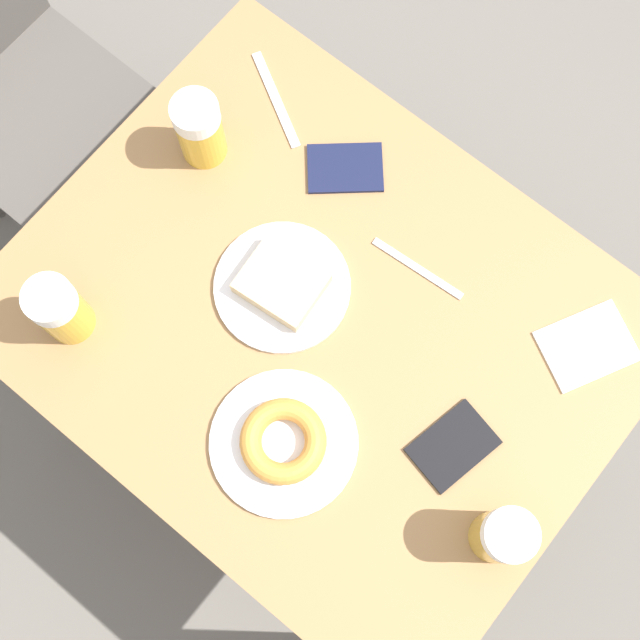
{
  "coord_description": "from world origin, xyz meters",
  "views": [
    {
      "loc": [
        -0.28,
        -0.23,
        2.15
      ],
      "look_at": [
        0.0,
        0.0,
        0.79
      ],
      "focal_mm": 50.0,
      "sensor_mm": 36.0,
      "label": 1
    }
  ],
  "objects_px": {
    "plate_with_donut": "(283,442)",
    "napkin_folded": "(587,346)",
    "passport_near_edge": "(453,446)",
    "fork": "(418,269)",
    "knife": "(276,99)",
    "beer_mug_center": "(503,536)",
    "passport_far_edge": "(345,168)",
    "plate_with_cake": "(282,285)",
    "beer_mug_right": "(200,129)",
    "beer_mug_left": "(60,310)"
  },
  "relations": [
    {
      "from": "plate_with_donut",
      "to": "passport_near_edge",
      "type": "bearing_deg",
      "value": -51.96
    },
    {
      "from": "beer_mug_left",
      "to": "napkin_folded",
      "type": "relative_size",
      "value": 0.8
    },
    {
      "from": "plate_with_donut",
      "to": "napkin_folded",
      "type": "distance_m",
      "value": 0.5
    },
    {
      "from": "beer_mug_center",
      "to": "passport_near_edge",
      "type": "bearing_deg",
      "value": 61.25
    },
    {
      "from": "beer_mug_right",
      "to": "fork",
      "type": "distance_m",
      "value": 0.42
    },
    {
      "from": "plate_with_donut",
      "to": "knife",
      "type": "xyz_separation_m",
      "value": [
        0.44,
        0.39,
        -0.01
      ]
    },
    {
      "from": "beer_mug_right",
      "to": "beer_mug_left",
      "type": "bearing_deg",
      "value": -174.8
    },
    {
      "from": "napkin_folded",
      "to": "knife",
      "type": "height_order",
      "value": "napkin_folded"
    },
    {
      "from": "beer_mug_center",
      "to": "fork",
      "type": "xyz_separation_m",
      "value": [
        0.27,
        0.35,
        -0.07
      ]
    },
    {
      "from": "plate_with_cake",
      "to": "passport_near_edge",
      "type": "height_order",
      "value": "plate_with_cake"
    },
    {
      "from": "passport_far_edge",
      "to": "passport_near_edge",
      "type": "bearing_deg",
      "value": -121.66
    },
    {
      "from": "fork",
      "to": "passport_far_edge",
      "type": "height_order",
      "value": "passport_far_edge"
    },
    {
      "from": "plate_with_cake",
      "to": "passport_near_edge",
      "type": "xyz_separation_m",
      "value": [
        -0.03,
        -0.37,
        -0.01
      ]
    },
    {
      "from": "plate_with_cake",
      "to": "napkin_folded",
      "type": "height_order",
      "value": "plate_with_cake"
    },
    {
      "from": "fork",
      "to": "knife",
      "type": "bearing_deg",
      "value": 76.55
    },
    {
      "from": "knife",
      "to": "passport_near_edge",
      "type": "xyz_separation_m",
      "value": [
        -0.28,
        -0.59,
        0.0
      ]
    },
    {
      "from": "passport_near_edge",
      "to": "plate_with_cake",
      "type": "bearing_deg",
      "value": 85.13
    },
    {
      "from": "plate_with_cake",
      "to": "passport_far_edge",
      "type": "distance_m",
      "value": 0.23
    },
    {
      "from": "beer_mug_right",
      "to": "knife",
      "type": "relative_size",
      "value": 0.8
    },
    {
      "from": "beer_mug_left",
      "to": "fork",
      "type": "bearing_deg",
      "value": -41.87
    },
    {
      "from": "beer_mug_left",
      "to": "fork",
      "type": "distance_m",
      "value": 0.57
    },
    {
      "from": "beer_mug_center",
      "to": "passport_far_edge",
      "type": "height_order",
      "value": "beer_mug_center"
    },
    {
      "from": "plate_with_cake",
      "to": "plate_with_donut",
      "type": "xyz_separation_m",
      "value": [
        -0.19,
        -0.16,
        0.0
      ]
    },
    {
      "from": "passport_near_edge",
      "to": "fork",
      "type": "bearing_deg",
      "value": 48.15
    },
    {
      "from": "plate_with_donut",
      "to": "passport_far_edge",
      "type": "relative_size",
      "value": 1.5
    },
    {
      "from": "napkin_folded",
      "to": "beer_mug_center",
      "type": "bearing_deg",
      "value": -170.0
    },
    {
      "from": "plate_with_cake",
      "to": "passport_far_edge",
      "type": "height_order",
      "value": "plate_with_cake"
    },
    {
      "from": "beer_mug_right",
      "to": "passport_far_edge",
      "type": "xyz_separation_m",
      "value": [
        0.12,
        -0.21,
        -0.07
      ]
    },
    {
      "from": "knife",
      "to": "beer_mug_center",
      "type": "bearing_deg",
      "value": -116.22
    },
    {
      "from": "beer_mug_left",
      "to": "plate_with_cake",
      "type": "bearing_deg",
      "value": -41.38
    },
    {
      "from": "beer_mug_right",
      "to": "plate_with_cake",
      "type": "bearing_deg",
      "value": -112.44
    },
    {
      "from": "passport_near_edge",
      "to": "passport_far_edge",
      "type": "relative_size",
      "value": 0.93
    },
    {
      "from": "beer_mug_left",
      "to": "beer_mug_center",
      "type": "xyz_separation_m",
      "value": [
        0.15,
        -0.72,
        0.0
      ]
    },
    {
      "from": "plate_with_cake",
      "to": "beer_mug_right",
      "type": "distance_m",
      "value": 0.28
    },
    {
      "from": "beer_mug_right",
      "to": "napkin_folded",
      "type": "height_order",
      "value": "beer_mug_right"
    },
    {
      "from": "plate_with_cake",
      "to": "beer_mug_left",
      "type": "xyz_separation_m",
      "value": [
        -0.26,
        0.23,
        0.06
      ]
    },
    {
      "from": "fork",
      "to": "plate_with_donut",
      "type": "bearing_deg",
      "value": -178.07
    },
    {
      "from": "passport_far_edge",
      "to": "beer_mug_left",
      "type": "bearing_deg",
      "value": 160.2
    },
    {
      "from": "plate_with_cake",
      "to": "fork",
      "type": "relative_size",
      "value": 1.3
    },
    {
      "from": "beer_mug_right",
      "to": "plate_with_donut",
      "type": "bearing_deg",
      "value": -125.38
    },
    {
      "from": "fork",
      "to": "passport_near_edge",
      "type": "bearing_deg",
      "value": -131.85
    },
    {
      "from": "plate_with_donut",
      "to": "beer_mug_right",
      "type": "xyz_separation_m",
      "value": [
        0.3,
        0.42,
        0.05
      ]
    },
    {
      "from": "fork",
      "to": "passport_far_edge",
      "type": "distance_m",
      "value": 0.21
    },
    {
      "from": "napkin_folded",
      "to": "plate_with_donut",
      "type": "bearing_deg",
      "value": 146.83
    },
    {
      "from": "plate_with_donut",
      "to": "beer_mug_center",
      "type": "bearing_deg",
      "value": -74.96
    },
    {
      "from": "beer_mug_right",
      "to": "napkin_folded",
      "type": "relative_size",
      "value": 0.8
    },
    {
      "from": "plate_with_cake",
      "to": "passport_far_edge",
      "type": "xyz_separation_m",
      "value": [
        0.23,
        0.05,
        -0.01
      ]
    },
    {
      "from": "beer_mug_center",
      "to": "fork",
      "type": "relative_size",
      "value": 0.83
    },
    {
      "from": "plate_with_cake",
      "to": "plate_with_donut",
      "type": "relative_size",
      "value": 0.96
    },
    {
      "from": "beer_mug_center",
      "to": "passport_far_edge",
      "type": "relative_size",
      "value": 0.92
    }
  ]
}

